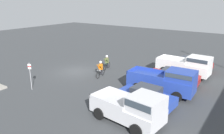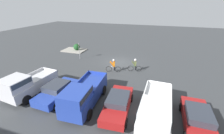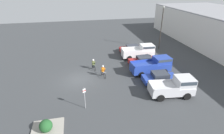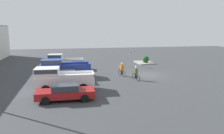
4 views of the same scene
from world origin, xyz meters
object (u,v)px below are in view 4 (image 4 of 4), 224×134
(pickup_truck_1, at_px, (63,68))
(shrub, at_px, (146,59))
(cyclist_0, at_px, (122,69))
(sedan_1, at_px, (65,77))
(cyclist_1, at_px, (136,73))
(sedan_2, at_px, (66,68))
(pickup_truck_2, at_px, (62,62))
(sedan_0, at_px, (65,92))
(pickup_truck_0, at_px, (61,79))
(fire_lane_sign, at_px, (130,57))

(pickup_truck_1, xyz_separation_m, shrub, (8.47, -13.45, -0.46))
(pickup_truck_1, height_order, cyclist_0, pickup_truck_1)
(sedan_1, height_order, cyclist_1, cyclist_1)
(pickup_truck_1, height_order, sedan_2, pickup_truck_1)
(pickup_truck_2, bearing_deg, sedan_0, -178.19)
(sedan_1, distance_m, cyclist_1, 7.84)
(sedan_0, distance_m, pickup_truck_2, 14.06)
(pickup_truck_0, relative_size, pickup_truck_2, 1.08)
(cyclist_1, bearing_deg, sedan_0, 125.86)
(pickup_truck_2, bearing_deg, cyclist_1, -135.60)
(cyclist_1, relative_size, shrub, 1.53)
(sedan_2, distance_m, shrub, 14.27)
(pickup_truck_2, bearing_deg, sedan_1, -177.31)
(pickup_truck_1, distance_m, fire_lane_sign, 11.62)
(pickup_truck_2, relative_size, cyclist_1, 2.94)
(pickup_truck_0, distance_m, fire_lane_sign, 15.30)
(pickup_truck_0, bearing_deg, sedan_2, -2.99)
(pickup_truck_0, bearing_deg, pickup_truck_1, -0.91)
(sedan_0, height_order, pickup_truck_1, pickup_truck_1)
(sedan_1, xyz_separation_m, cyclist_0, (2.48, -6.83, 0.16))
(cyclist_1, distance_m, shrub, 12.42)
(sedan_0, height_order, pickup_truck_2, pickup_truck_2)
(sedan_2, height_order, fire_lane_sign, fire_lane_sign)
(sedan_0, distance_m, sedan_1, 5.60)
(sedan_1, height_order, cyclist_0, cyclist_0)
(sedan_0, bearing_deg, pickup_truck_1, 2.29)
(fire_lane_sign, relative_size, shrub, 2.22)
(pickup_truck_2, xyz_separation_m, cyclist_1, (-8.41, -8.24, -0.28))
(sedan_0, xyz_separation_m, sedan_1, (5.60, 0.05, 0.02))
(sedan_0, height_order, shrub, sedan_0)
(sedan_0, distance_m, sedan_2, 11.20)
(cyclist_0, bearing_deg, sedan_1, 109.98)
(shrub, bearing_deg, pickup_truck_0, 136.03)
(pickup_truck_0, height_order, pickup_truck_2, pickup_truck_0)
(sedan_0, relative_size, sedan_1, 0.98)
(cyclist_0, bearing_deg, pickup_truck_0, 126.16)
(cyclist_0, bearing_deg, pickup_truck_2, 50.47)
(sedan_1, distance_m, pickup_truck_2, 8.47)
(pickup_truck_2, height_order, shrub, pickup_truck_2)
(cyclist_0, relative_size, fire_lane_sign, 0.75)
(pickup_truck_1, bearing_deg, sedan_2, -7.05)
(cyclist_0, xyz_separation_m, fire_lane_sign, (6.26, -2.85, 0.62))
(sedan_1, distance_m, cyclist_0, 7.27)
(pickup_truck_2, height_order, fire_lane_sign, fire_lane_sign)
(sedan_2, xyz_separation_m, cyclist_0, (-3.12, -6.77, 0.14))
(sedan_1, bearing_deg, sedan_0, -179.51)
(pickup_truck_1, height_order, cyclist_1, pickup_truck_1)
(sedan_1, bearing_deg, cyclist_0, -70.02)
(fire_lane_sign, bearing_deg, pickup_truck_0, 138.89)
(sedan_0, height_order, cyclist_0, cyclist_0)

